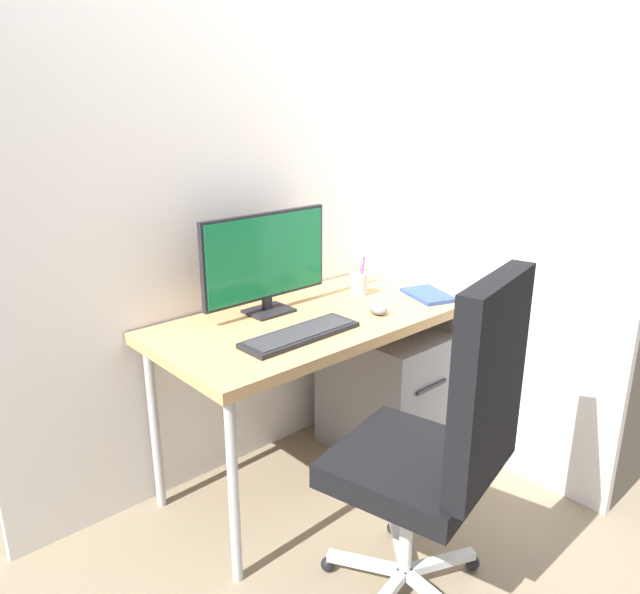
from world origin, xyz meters
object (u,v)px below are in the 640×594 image
(office_chair, at_px, (444,437))
(notebook, at_px, (428,295))
(keyboard, at_px, (300,334))
(monitor, at_px, (266,259))
(filing_cabinet, at_px, (384,391))
(mouse, at_px, (378,309))
(pen_holder, at_px, (359,284))

(office_chair, height_order, notebook, office_chair)
(keyboard, distance_m, notebook, 0.72)
(notebook, bearing_deg, monitor, 173.12)
(keyboard, bearing_deg, filing_cabinet, 9.79)
(monitor, height_order, mouse, monitor)
(pen_holder, bearing_deg, monitor, 167.89)
(monitor, xyz_separation_m, pen_holder, (0.44, -0.09, -0.17))
(keyboard, bearing_deg, pen_holder, 21.94)
(office_chair, distance_m, filing_cabinet, 0.99)
(filing_cabinet, bearing_deg, notebook, -38.69)
(office_chair, relative_size, filing_cabinet, 1.91)
(keyboard, height_order, pen_holder, pen_holder)
(filing_cabinet, height_order, monitor, monitor)
(mouse, height_order, notebook, mouse)
(filing_cabinet, bearing_deg, mouse, -147.70)
(keyboard, bearing_deg, notebook, -1.09)
(mouse, bearing_deg, filing_cabinet, 52.29)
(mouse, relative_size, notebook, 0.42)
(monitor, relative_size, keyboard, 1.24)
(monitor, distance_m, notebook, 0.75)
(office_chair, bearing_deg, pen_holder, 59.60)
(office_chair, xyz_separation_m, mouse, (0.38, 0.63, 0.15))
(monitor, bearing_deg, pen_holder, -12.11)
(pen_holder, relative_size, notebook, 0.77)
(mouse, distance_m, pen_holder, 0.26)
(keyboard, xyz_separation_m, mouse, (0.39, -0.02, 0.01))
(keyboard, bearing_deg, monitor, 75.43)
(monitor, relative_size, mouse, 5.98)
(office_chair, height_order, pen_holder, office_chair)
(filing_cabinet, xyz_separation_m, monitor, (-0.50, 0.20, 0.67))
(office_chair, relative_size, notebook, 4.82)
(mouse, bearing_deg, notebook, 20.59)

